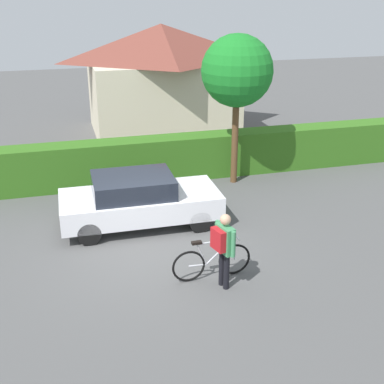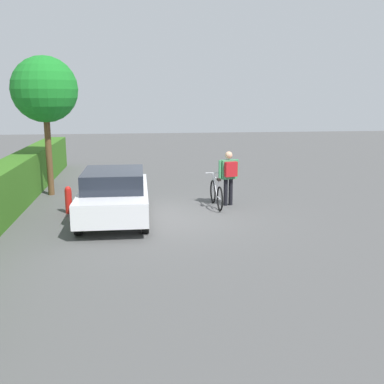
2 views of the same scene
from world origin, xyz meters
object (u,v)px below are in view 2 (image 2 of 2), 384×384
Objects in this scene: person_rider at (229,173)px; tree_kerbside at (45,90)px; fire_hydrant at (68,199)px; bicycle at (216,194)px; parked_car_near at (114,194)px.

tree_kerbside is at bearing 68.22° from person_rider.
person_rider reaches higher than fire_hydrant.
person_rider is at bearing -86.03° from fire_hydrant.
bicycle is 6.77m from tree_kerbside.
person_rider is 6.80m from tree_kerbside.
fire_hydrant is (-0.34, 4.89, -0.64)m from person_rider.
fire_hydrant is at bearing 93.97° from person_rider.
person_rider is 4.95m from fire_hydrant.
fire_hydrant is (-2.68, -0.96, -3.19)m from tree_kerbside.
bicycle is (1.09, -3.09, -0.32)m from parked_car_near.
bicycle is at bearing 105.29° from person_rider.
fire_hydrant is at bearing -160.20° from tree_kerbside.
bicycle is 1.06× the size of person_rider.
parked_car_near reaches higher than bicycle.
parked_car_near is 2.47× the size of person_rider.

